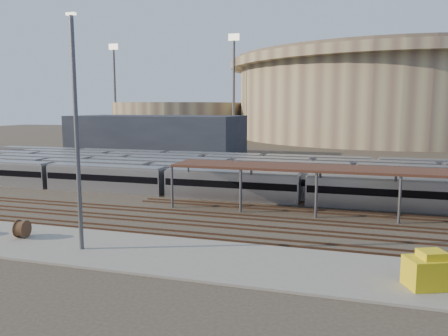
% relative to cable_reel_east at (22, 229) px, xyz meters
% --- Properties ---
extents(ground, '(420.00, 420.00, 0.00)m').
position_rel_cable_reel_east_xyz_m(ground, '(16.10, 14.65, -1.02)').
color(ground, '#383026').
rests_on(ground, ground).
extents(apron, '(50.00, 9.00, 0.20)m').
position_rel_cable_reel_east_xyz_m(apron, '(11.10, -0.35, -0.92)').
color(apron, gray).
rests_on(apron, ground).
extents(subway_trains, '(126.19, 23.90, 3.60)m').
position_rel_cable_reel_east_xyz_m(subway_trains, '(18.82, 33.15, 0.78)').
color(subway_trains, '#A5A5AA').
rests_on(subway_trains, ground).
extents(inspection_shed, '(60.30, 6.00, 5.30)m').
position_rel_cable_reel_east_xyz_m(inspection_shed, '(38.10, 18.65, 3.97)').
color(inspection_shed, '#4F5054').
rests_on(inspection_shed, ground).
extents(empty_tracks, '(170.00, 9.62, 0.18)m').
position_rel_cable_reel_east_xyz_m(empty_tracks, '(16.10, 9.65, -0.93)').
color(empty_tracks, '#4C3323').
rests_on(empty_tracks, ground).
extents(stadium, '(124.00, 124.00, 32.50)m').
position_rel_cable_reel_east_xyz_m(stadium, '(41.10, 154.65, 15.45)').
color(stadium, tan).
rests_on(stadium, ground).
extents(secondary_arena, '(56.00, 56.00, 14.00)m').
position_rel_cable_reel_east_xyz_m(secondary_arena, '(-43.90, 144.65, 5.98)').
color(secondary_arena, tan).
rests_on(secondary_arena, ground).
extents(service_building, '(42.00, 20.00, 10.00)m').
position_rel_cable_reel_east_xyz_m(service_building, '(-18.90, 69.65, 3.98)').
color(service_building, '#1E232D').
rests_on(service_building, ground).
extents(floodlight_0, '(4.00, 1.00, 38.40)m').
position_rel_cable_reel_east_xyz_m(floodlight_0, '(-13.90, 124.65, 19.63)').
color(floodlight_0, '#4F5054').
rests_on(floodlight_0, ground).
extents(floodlight_1, '(4.00, 1.00, 38.40)m').
position_rel_cable_reel_east_xyz_m(floodlight_1, '(-68.90, 134.65, 19.63)').
color(floodlight_1, '#4F5054').
rests_on(floodlight_1, ground).
extents(floodlight_3, '(4.00, 1.00, 38.40)m').
position_rel_cable_reel_east_xyz_m(floodlight_3, '(6.10, 174.65, 19.63)').
color(floodlight_3, '#4F5054').
rests_on(floodlight_3, ground).
extents(cable_reel_east, '(1.11, 1.74, 1.64)m').
position_rel_cable_reel_east_xyz_m(cable_reel_east, '(0.00, 0.00, 0.00)').
color(cable_reel_east, brown).
rests_on(cable_reel_east, apron).
extents(yard_light_pole, '(0.81, 0.36, 19.29)m').
position_rel_cable_reel_east_xyz_m(yard_light_pole, '(7.19, -1.28, 8.91)').
color(yard_light_pole, '#4F5054').
rests_on(yard_light_pole, apron).
extents(yellow_equipment, '(3.72, 3.07, 2.00)m').
position_rel_cable_reel_east_xyz_m(yellow_equipment, '(34.21, -1.51, 0.18)').
color(yellow_equipment, gold).
rests_on(yellow_equipment, apron).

